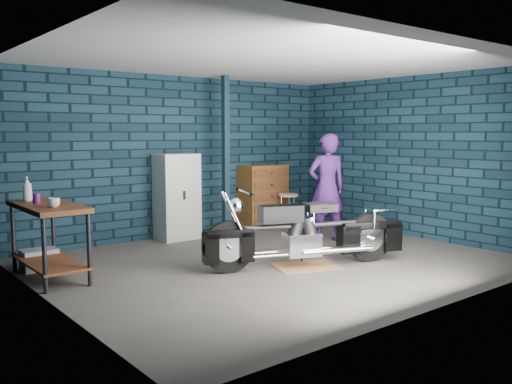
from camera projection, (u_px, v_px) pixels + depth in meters
ground at (276, 262)px, 7.40m from camera, size 6.00×6.00×0.00m
room_walls at (251, 122)px, 7.62m from camera, size 6.02×5.01×2.71m
support_post at (226, 157)px, 9.10m from camera, size 0.10×0.10×2.70m
workbench at (49, 241)px, 6.53m from camera, size 0.60×1.40×0.91m
drip_mat at (306, 266)px, 7.15m from camera, size 0.99×0.87×0.01m
motorcycle at (306, 227)px, 7.10m from camera, size 2.44×1.42×1.04m
person at (327, 188)px, 8.73m from camera, size 0.75×0.63×1.74m
storage_bin at (39, 259)px, 6.97m from camera, size 0.43×0.30×0.27m
locker at (177, 197)px, 8.91m from camera, size 0.66×0.47×1.41m
tool_chest at (263, 196)px, 10.06m from camera, size 0.87×0.48×1.16m
shop_stool at (288, 211)px, 9.87m from camera, size 0.39×0.39×0.65m
cup_a at (54, 203)px, 6.18m from camera, size 0.17×0.17×0.11m
mug_purple at (37, 198)px, 6.51m from camera, size 0.12×0.12×0.12m
bottle at (27, 189)px, 6.74m from camera, size 0.16×0.16×0.31m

